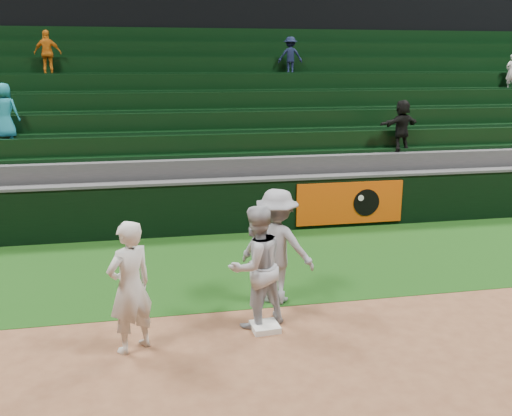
{
  "coord_description": "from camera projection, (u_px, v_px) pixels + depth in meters",
  "views": [
    {
      "loc": [
        -1.71,
        -7.34,
        3.82
      ],
      "look_at": [
        0.2,
        2.3,
        1.3
      ],
      "focal_mm": 40.0,
      "sensor_mm": 36.0,
      "label": 1
    }
  ],
  "objects": [
    {
      "name": "ground",
      "position": [
        273.0,
        334.0,
        8.25
      ],
      "size": [
        70.0,
        70.0,
        0.0
      ],
      "primitive_type": "plane",
      "color": "brown",
      "rests_on": "ground"
    },
    {
      "name": "foul_grass",
      "position": [
        239.0,
        264.0,
        11.09
      ],
      "size": [
        36.0,
        4.2,
        0.01
      ],
      "primitive_type": "cube",
      "color": "#11360D",
      "rests_on": "ground"
    },
    {
      "name": "upper_deck",
      "position": [
        179.0,
        7.0,
        23.33
      ],
      "size": [
        40.0,
        12.0,
        12.0
      ],
      "primitive_type": "cube",
      "color": "black",
      "rests_on": "ground"
    },
    {
      "name": "first_base",
      "position": [
        265.0,
        327.0,
        8.38
      ],
      "size": [
        0.42,
        0.42,
        0.09
      ],
      "primitive_type": "cube",
      "rotation": [
        0.0,
        0.0,
        0.07
      ],
      "color": "white",
      "rests_on": "ground"
    },
    {
      "name": "first_baseman",
      "position": [
        130.0,
        287.0,
        7.59
      ],
      "size": [
        0.8,
        0.74,
        1.83
      ],
      "primitive_type": "imported",
      "rotation": [
        0.0,
        0.0,
        3.75
      ],
      "color": "silver",
      "rests_on": "ground"
    },
    {
      "name": "baserunner",
      "position": [
        256.0,
        267.0,
        8.34
      ],
      "size": [
        1.1,
        1.0,
        1.84
      ],
      "primitive_type": "imported",
      "rotation": [
        0.0,
        0.0,
        3.55
      ],
      "color": "#ADB0B8",
      "rests_on": "ground"
    },
    {
      "name": "base_coach",
      "position": [
        277.0,
        246.0,
        9.16
      ],
      "size": [
        1.4,
        1.23,
        1.88
      ],
      "primitive_type": "imported",
      "rotation": [
        0.0,
        0.0,
        2.59
      ],
      "color": "gray",
      "rests_on": "foul_grass"
    },
    {
      "name": "field_wall",
      "position": [
        224.0,
        206.0,
        13.03
      ],
      "size": [
        36.0,
        0.45,
        1.25
      ],
      "color": "black",
      "rests_on": "ground"
    },
    {
      "name": "stadium_seating",
      "position": [
        204.0,
        138.0,
        16.34
      ],
      "size": [
        36.0,
        5.95,
        5.16
      ],
      "color": "#363638",
      "rests_on": "ground"
    }
  ]
}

